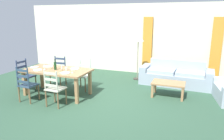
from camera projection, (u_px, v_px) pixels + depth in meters
ground_plane at (103, 100)px, 5.87m from camera, size 9.60×9.60×0.02m
wall_far at (136, 39)px, 8.53m from camera, size 9.60×0.16×2.70m
curtain_panel_left at (147, 46)px, 8.29m from camera, size 0.35×0.08×2.20m
curtain_panel_right at (216, 50)px, 7.45m from camera, size 0.35×0.08×2.20m
dining_table at (57, 73)px, 6.11m from camera, size 1.90×0.96×0.75m
dining_chair_near_left at (27, 84)px, 5.65m from camera, size 0.43×0.41×0.96m
dining_chair_near_right at (54, 88)px, 5.36m from camera, size 0.43×0.41×0.96m
dining_chair_far_left at (59, 72)px, 6.98m from camera, size 0.44×0.42×0.96m
dining_chair_far_right at (84, 74)px, 6.64m from camera, size 0.43×0.41×0.96m
dining_chair_head_west at (25, 75)px, 6.53m from camera, size 0.42×0.44×0.96m
dinner_plate_near_left at (38, 70)px, 6.02m from camera, size 0.24×0.24×0.02m
fork_near_left at (33, 70)px, 6.08m from camera, size 0.02×0.17×0.01m
dinner_plate_near_right at (65, 73)px, 5.71m from camera, size 0.24×0.24×0.02m
fork_near_right at (60, 73)px, 5.76m from camera, size 0.03×0.17×0.01m
dinner_plate_far_left at (49, 66)px, 6.47m from camera, size 0.24×0.24×0.02m
fork_far_left at (45, 66)px, 6.53m from camera, size 0.03×0.17×0.01m
dinner_plate_far_right at (75, 69)px, 6.16m from camera, size 0.24×0.24×0.02m
fork_far_right at (70, 68)px, 6.22m from camera, size 0.03×0.17×0.01m
dinner_plate_head_west at (34, 67)px, 6.36m from camera, size 0.24×0.24×0.02m
fork_head_west at (30, 67)px, 6.42m from camera, size 0.03×0.17×0.01m
wine_bottle at (55, 66)px, 6.05m from camera, size 0.07×0.07×0.32m
wine_glass_near_left at (44, 66)px, 6.06m from camera, size 0.06×0.06×0.16m
wine_glass_near_right at (72, 69)px, 5.72m from camera, size 0.06×0.06×0.16m
coffee_cup_primary at (66, 69)px, 6.01m from camera, size 0.07×0.07×0.09m
candle_tall at (51, 66)px, 6.15m from camera, size 0.05×0.05×0.29m
candle_short at (62, 69)px, 5.98m from camera, size 0.05×0.05×0.17m
couch at (176, 76)px, 7.13m from camera, size 2.32×0.92×0.80m
coffee_table at (168, 85)px, 6.04m from camera, size 0.90×0.56×0.42m
standing_lamp at (138, 40)px, 7.49m from camera, size 0.40×0.40×1.64m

